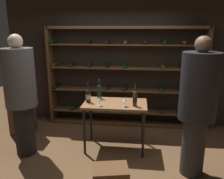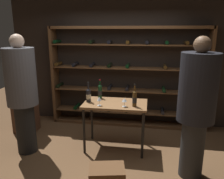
{
  "view_description": "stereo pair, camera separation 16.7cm",
  "coord_description": "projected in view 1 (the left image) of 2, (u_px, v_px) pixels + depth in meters",
  "views": [
    {
      "loc": [
        0.48,
        -3.41,
        2.1
      ],
      "look_at": [
        0.05,
        0.3,
        1.11
      ],
      "focal_mm": 36.48,
      "sensor_mm": 36.0,
      "label": 1
    },
    {
      "loc": [
        0.65,
        -3.38,
        2.1
      ],
      "look_at": [
        0.05,
        0.3,
        1.11
      ],
      "focal_mm": 36.48,
      "sensor_mm": 36.0,
      "label": 2
    }
  ],
  "objects": [
    {
      "name": "ground_plane",
      "position": [
        107.0,
        157.0,
        3.86
      ],
      "size": [
        9.32,
        9.32,
        0.0
      ],
      "primitive_type": "plane",
      "color": "brown"
    },
    {
      "name": "back_wall",
      "position": [
        117.0,
        62.0,
        5.1
      ],
      "size": [
        4.92,
        0.1,
        2.8
      ],
      "primitive_type": "cube",
      "color": "black",
      "rests_on": "ground"
    },
    {
      "name": "wine_rack",
      "position": [
        126.0,
        78.0,
        4.95
      ],
      "size": [
        3.39,
        0.32,
        2.17
      ],
      "color": "brown",
      "rests_on": "ground"
    },
    {
      "name": "tasting_table",
      "position": [
        115.0,
        108.0,
        3.99
      ],
      "size": [
        1.1,
        0.65,
        0.86
      ],
      "color": "brown",
      "rests_on": "ground"
    },
    {
      "name": "person_guest_blue_shirt",
      "position": [
        198.0,
        103.0,
        3.16
      ],
      "size": [
        0.51,
        0.51,
        2.02
      ],
      "rotation": [
        0.0,
        0.0,
        0.98
      ],
      "color": "#2C2C2C",
      "rests_on": "ground"
    },
    {
      "name": "person_bystander_red_print",
      "position": [
        21.0,
        91.0,
        3.72
      ],
      "size": [
        0.51,
        0.51,
        2.03
      ],
      "rotation": [
        0.0,
        0.0,
        1.27
      ],
      "color": "black",
      "rests_on": "ground"
    },
    {
      "name": "wine_crate",
      "position": [
        110.0,
        177.0,
        3.09
      ],
      "size": [
        0.54,
        0.43,
        0.3
      ],
      "primitive_type": "cube",
      "rotation": [
        0.0,
        0.0,
        0.2
      ],
      "color": "brown",
      "rests_on": "ground"
    },
    {
      "name": "display_cabinet",
      "position": [
        21.0,
        99.0,
        4.61
      ],
      "size": [
        0.44,
        0.36,
        1.45
      ],
      "primitive_type": "cube",
      "color": "#4C2D1E",
      "rests_on": "ground"
    },
    {
      "name": "wine_bottle_green_slim",
      "position": [
        135.0,
        98.0,
        3.76
      ],
      "size": [
        0.07,
        0.07,
        0.38
      ],
      "color": "#4C3314",
      "rests_on": "tasting_table"
    },
    {
      "name": "wine_bottle_red_label",
      "position": [
        99.0,
        91.0,
        4.19
      ],
      "size": [
        0.07,
        0.07,
        0.36
      ],
      "color": "black",
      "rests_on": "tasting_table"
    },
    {
      "name": "wine_bottle_gold_foil",
      "position": [
        88.0,
        95.0,
        3.96
      ],
      "size": [
        0.09,
        0.09,
        0.36
      ],
      "color": "black",
      "rests_on": "tasting_table"
    },
    {
      "name": "wine_glass_stemmed_left",
      "position": [
        125.0,
        100.0,
        3.75
      ],
      "size": [
        0.08,
        0.08,
        0.15
      ],
      "color": "silver",
      "rests_on": "tasting_table"
    },
    {
      "name": "wine_glass_stemmed_right",
      "position": [
        99.0,
        99.0,
        3.78
      ],
      "size": [
        0.07,
        0.07,
        0.16
      ],
      "color": "silver",
      "rests_on": "tasting_table"
    }
  ]
}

